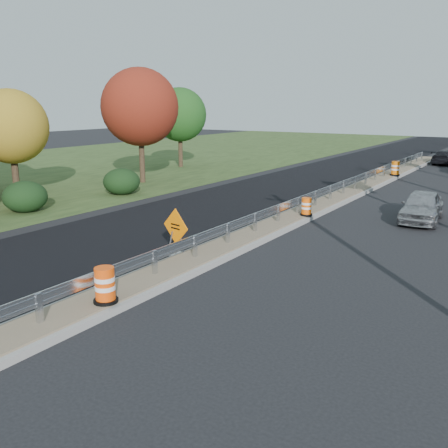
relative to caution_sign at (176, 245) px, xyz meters
The scene contains 16 objects.
ground 2.10m from the caution_sign, 63.99° to the left, with size 140.00×140.00×0.00m, color black.
grass_verge_near 25.96m from the caution_sign, 152.85° to the left, with size 30.00×120.00×0.03m, color #2C401B.
milled_overlay 12.36m from the caution_sign, 106.46° to the left, with size 7.20×120.00×0.01m, color black.
median 9.89m from the caution_sign, 84.78° to the left, with size 1.60×55.00×0.23m.
guardrail 10.89m from the caution_sign, 85.26° to the left, with size 0.10×46.15×0.72m.
hedge_mid 10.76m from the caution_sign, behind, with size 2.09×2.09×1.52m, color black.
hedge_north 12.79m from the caution_sign, 142.16° to the left, with size 2.09×2.09×1.52m, color black.
tree_near_yellow 15.02m from the caution_sign, 164.75° to the left, with size 3.96×3.96×5.88m.
tree_near_red 17.50m from the caution_sign, 135.61° to the left, with size 4.95×4.95×7.35m.
tree_near_back 25.22m from the caution_sign, 127.27° to the left, with size 4.29×4.29×6.37m.
caution_sign is the anchor object (origin of this frame).
barrel_median_near 4.68m from the caution_sign, 74.01° to the right, with size 0.62×0.62×0.91m.
barrel_median_mid 7.65m from the caution_sign, 79.08° to the left, with size 0.54×0.54×0.80m.
barrel_median_far 22.70m from the caution_sign, 86.34° to the left, with size 0.67×0.67×0.99m.
car_silver 11.67m from the caution_sign, 60.18° to the left, with size 1.60×3.97×1.35m, color #A5A5AA.
car_dark_far 33.77m from the caution_sign, 84.94° to the left, with size 1.71×4.19×1.22m, color black.
Camera 1 is at (9.23, -14.58, 5.08)m, focal length 40.00 mm.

